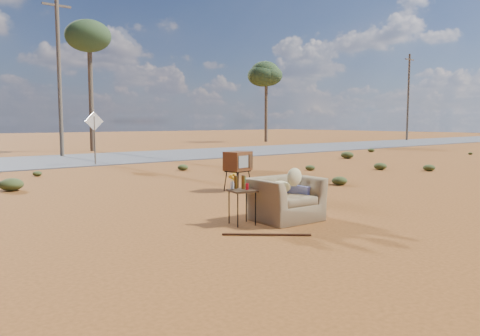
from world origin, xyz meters
TOP-DOWN VIEW (x-y plane):
  - ground at (0.00, 0.00)m, footprint 140.00×140.00m
  - highway at (0.00, 15.00)m, footprint 140.00×7.00m
  - armchair at (0.05, -0.57)m, footprint 1.45×0.90m
  - tv_unit at (1.59, 2.79)m, footprint 0.72×0.62m
  - side_table at (-0.92, -0.35)m, footprint 0.51×0.51m
  - rusty_bar at (-1.11, -1.25)m, footprint 1.09×0.96m
  - road_sign at (1.50, 12.00)m, footprint 0.78×0.06m
  - eucalyptus_center at (5.00, 21.00)m, footprint 3.20×3.20m
  - eucalyptus_right at (22.00, 24.00)m, footprint 3.20×3.20m
  - utility_pole_center at (2.00, 17.50)m, footprint 1.40×0.20m
  - utility_pole_east at (34.00, 17.50)m, footprint 1.40×0.20m
  - scrub_patch at (-0.82, 4.41)m, footprint 17.49×8.07m

SIDE VIEW (x-z plane):
  - ground at x=0.00m, z-range 0.00..0.00m
  - rusty_bar at x=-1.11m, z-range 0.00..0.04m
  - highway at x=0.00m, z-range 0.00..0.04m
  - scrub_patch at x=-0.82m, z-range -0.03..0.30m
  - armchair at x=0.05m, z-range -0.03..1.01m
  - side_table at x=-0.92m, z-range 0.20..1.08m
  - tv_unit at x=1.59m, z-range 0.25..1.27m
  - road_sign at x=1.50m, z-range 0.41..2.60m
  - utility_pole_center at x=2.00m, z-range 0.15..8.15m
  - utility_pole_east at x=34.00m, z-range 0.15..8.15m
  - eucalyptus_right at x=22.00m, z-range 2.39..9.49m
  - eucalyptus_center at x=5.00m, z-range 2.63..10.23m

